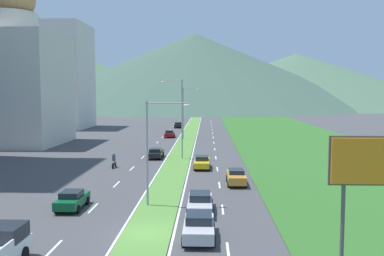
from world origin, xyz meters
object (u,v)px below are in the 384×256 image
at_px(street_lamp_near, 153,145).
at_px(car_6, 236,177).
at_px(car_4, 178,125).
at_px(car_3, 199,226).
at_px(car_5, 202,162).
at_px(billboard_roadside, 377,171).
at_px(car_1, 170,134).
at_px(street_lamp_mid, 180,114).
at_px(motorcycle_rider, 114,162).
at_px(car_0, 72,199).
at_px(street_lamp_far, 185,110).
at_px(car_7, 200,202).
at_px(car_2, 156,153).

height_order(street_lamp_near, car_6, street_lamp_near).
bearing_deg(car_4, car_3, -175.20).
bearing_deg(street_lamp_near, car_5, 77.32).
bearing_deg(car_3, billboard_roadside, 58.53).
relative_size(billboard_roadside, car_1, 1.71).
height_order(car_3, car_5, car_3).
xyz_separation_m(street_lamp_mid, motorcycle_rider, (-7.56, -7.07, -5.37)).
bearing_deg(billboard_roadside, car_5, 106.57).
height_order(car_0, car_5, car_5).
relative_size(car_0, car_4, 0.96).
xyz_separation_m(street_lamp_far, car_7, (3.76, -49.29, -4.94)).
relative_size(street_lamp_far, car_2, 2.14).
distance_m(billboard_roadside, car_7, 14.95).
bearing_deg(car_3, motorcycle_rider, -156.16).
bearing_deg(motorcycle_rider, street_lamp_mid, -46.91).
bearing_deg(car_0, car_6, -55.45).
relative_size(car_6, car_7, 0.97).
height_order(street_lamp_near, car_4, street_lamp_near).
distance_m(street_lamp_far, car_0, 49.47).
xyz_separation_m(street_lamp_far, car_2, (-2.80, -23.39, -4.96)).
bearing_deg(car_6, motorcycle_rider, -121.45).
distance_m(street_lamp_near, car_2, 24.79).
distance_m(car_5, car_6, 9.22).
relative_size(car_2, car_7, 0.99).
bearing_deg(car_4, car_5, -173.27).
height_order(street_lamp_near, car_5, street_lamp_near).
bearing_deg(car_5, street_lamp_mid, -156.83).
bearing_deg(billboard_roadside, motorcycle_rider, 123.25).
xyz_separation_m(car_0, car_2, (3.48, 25.43, -0.02)).
distance_m(car_6, car_7, 10.33).
distance_m(street_lamp_near, street_lamp_mid, 23.88).
relative_size(car_0, car_6, 0.90).
relative_size(car_2, car_6, 1.02).
bearing_deg(car_2, car_6, -148.26).
height_order(car_1, car_3, car_3).
bearing_deg(car_5, billboard_roadside, 16.57).
bearing_deg(car_0, car_3, -122.39).
height_order(car_2, car_3, car_3).
bearing_deg(car_7, car_5, -179.76).
distance_m(billboard_roadside, car_1, 65.70).
xyz_separation_m(car_1, car_7, (6.99, -52.40, -0.00)).
relative_size(car_0, car_7, 0.87).
bearing_deg(car_6, billboard_roadside, 14.12).
xyz_separation_m(car_3, car_6, (3.40, 15.66, -0.01)).
relative_size(street_lamp_mid, car_5, 2.38).
distance_m(street_lamp_mid, car_3, 32.00).
xyz_separation_m(car_1, car_5, (6.92, -34.12, 0.02)).
relative_size(car_4, car_7, 0.91).
height_order(street_lamp_mid, car_0, street_lamp_mid).
distance_m(street_lamp_far, car_7, 49.68).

